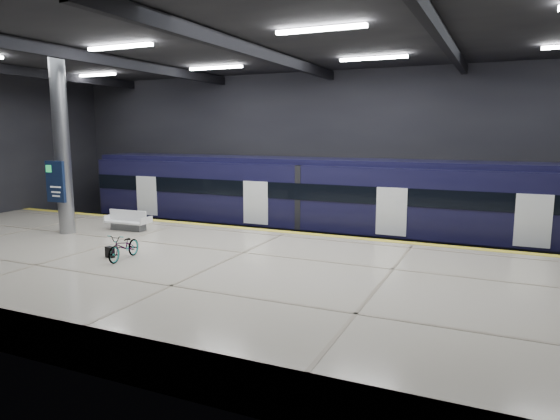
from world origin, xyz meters
The scene contains 10 objects.
ground centered at (0.00, 0.00, 0.00)m, with size 30.00×30.00×0.00m, color black.
room_shell centered at (0.00, 0.00, 5.72)m, with size 30.10×16.10×8.05m.
platform centered at (0.00, -2.50, 0.55)m, with size 30.00×11.00×1.10m, color beige.
safety_strip centered at (0.00, 2.75, 1.11)m, with size 30.00×0.40×0.01m, color yellow.
rails centered at (0.00, 5.50, 0.08)m, with size 30.00×1.52×0.16m.
train centered at (2.67, 5.50, 2.06)m, with size 29.40×2.84×3.79m.
bench centered at (-6.18, 0.47, 1.39)m, with size 1.90×0.82×0.83m.
bicycle centered at (-3.02, -3.36, 1.52)m, with size 0.56×1.62×0.85m, color #99999E.
pannier_bag centered at (-3.62, -3.36, 1.28)m, with size 0.30×0.18×0.35m, color black.
info_column centered at (-8.00, -1.03, 4.46)m, with size 0.90×0.78×6.90m.
Camera 1 is at (7.82, -15.39, 5.13)m, focal length 32.00 mm.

